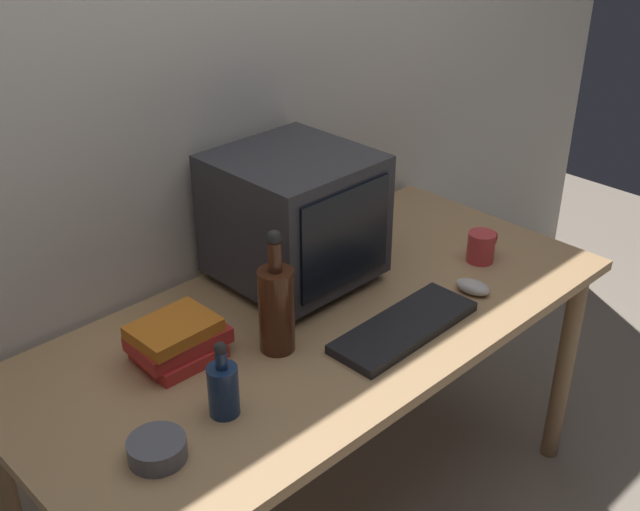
{
  "coord_description": "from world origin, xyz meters",
  "views": [
    {
      "loc": [
        -1.19,
        -1.23,
        1.86
      ],
      "look_at": [
        0.0,
        0.0,
        0.92
      ],
      "focal_mm": 44.02,
      "sensor_mm": 36.0,
      "label": 1
    }
  ],
  "objects_px": {
    "book_stack": "(177,340)",
    "crt_monitor": "(294,218)",
    "bottle_tall": "(276,306)",
    "mug": "(482,247)",
    "cd_spindle": "(157,449)",
    "keyboard": "(404,327)",
    "bottle_short": "(223,388)",
    "computer_mouse": "(473,287)"
  },
  "relations": [
    {
      "from": "bottle_tall",
      "to": "cd_spindle",
      "type": "bearing_deg",
      "value": -164.59
    },
    {
      "from": "computer_mouse",
      "to": "crt_monitor",
      "type": "bearing_deg",
      "value": 119.36
    },
    {
      "from": "bottle_short",
      "to": "cd_spindle",
      "type": "height_order",
      "value": "bottle_short"
    },
    {
      "from": "keyboard",
      "to": "bottle_short",
      "type": "height_order",
      "value": "bottle_short"
    },
    {
      "from": "bottle_tall",
      "to": "mug",
      "type": "relative_size",
      "value": 2.68
    },
    {
      "from": "bottle_tall",
      "to": "crt_monitor",
      "type": "bearing_deg",
      "value": 39.97
    },
    {
      "from": "crt_monitor",
      "to": "mug",
      "type": "height_order",
      "value": "crt_monitor"
    },
    {
      "from": "computer_mouse",
      "to": "book_stack",
      "type": "height_order",
      "value": "book_stack"
    },
    {
      "from": "computer_mouse",
      "to": "bottle_tall",
      "type": "distance_m",
      "value": 0.59
    },
    {
      "from": "book_stack",
      "to": "crt_monitor",
      "type": "bearing_deg",
      "value": 10.11
    },
    {
      "from": "cd_spindle",
      "to": "mug",
      "type": "bearing_deg",
      "value": 1.73
    },
    {
      "from": "keyboard",
      "to": "cd_spindle",
      "type": "bearing_deg",
      "value": 174.81
    },
    {
      "from": "book_stack",
      "to": "cd_spindle",
      "type": "distance_m",
      "value": 0.34
    },
    {
      "from": "crt_monitor",
      "to": "cd_spindle",
      "type": "height_order",
      "value": "crt_monitor"
    },
    {
      "from": "mug",
      "to": "bottle_tall",
      "type": "bearing_deg",
      "value": 173.47
    },
    {
      "from": "bottle_tall",
      "to": "cd_spindle",
      "type": "height_order",
      "value": "bottle_tall"
    },
    {
      "from": "keyboard",
      "to": "book_stack",
      "type": "distance_m",
      "value": 0.56
    },
    {
      "from": "bottle_tall",
      "to": "book_stack",
      "type": "xyz_separation_m",
      "value": [
        -0.2,
        0.13,
        -0.07
      ]
    },
    {
      "from": "book_stack",
      "to": "bottle_short",
      "type": "bearing_deg",
      "value": -100.74
    },
    {
      "from": "computer_mouse",
      "to": "book_stack",
      "type": "bearing_deg",
      "value": 149.6
    },
    {
      "from": "crt_monitor",
      "to": "book_stack",
      "type": "bearing_deg",
      "value": -169.89
    },
    {
      "from": "keyboard",
      "to": "cd_spindle",
      "type": "distance_m",
      "value": 0.7
    },
    {
      "from": "computer_mouse",
      "to": "bottle_tall",
      "type": "bearing_deg",
      "value": 154.38
    },
    {
      "from": "crt_monitor",
      "to": "bottle_tall",
      "type": "distance_m",
      "value": 0.34
    },
    {
      "from": "bottle_tall",
      "to": "bottle_short",
      "type": "distance_m",
      "value": 0.27
    },
    {
      "from": "bottle_tall",
      "to": "mug",
      "type": "distance_m",
      "value": 0.73
    },
    {
      "from": "keyboard",
      "to": "mug",
      "type": "bearing_deg",
      "value": 9.78
    },
    {
      "from": "keyboard",
      "to": "bottle_tall",
      "type": "height_order",
      "value": "bottle_tall"
    },
    {
      "from": "crt_monitor",
      "to": "keyboard",
      "type": "relative_size",
      "value": 0.93
    },
    {
      "from": "crt_monitor",
      "to": "mug",
      "type": "relative_size",
      "value": 3.26
    },
    {
      "from": "keyboard",
      "to": "bottle_tall",
      "type": "bearing_deg",
      "value": 147.8
    },
    {
      "from": "computer_mouse",
      "to": "cd_spindle",
      "type": "bearing_deg",
      "value": 168.55
    },
    {
      "from": "bottle_short",
      "to": "bottle_tall",
      "type": "bearing_deg",
      "value": 22.62
    },
    {
      "from": "computer_mouse",
      "to": "mug",
      "type": "xyz_separation_m",
      "value": [
        0.17,
        0.09,
        0.03
      ]
    },
    {
      "from": "bottle_short",
      "to": "keyboard",
      "type": "bearing_deg",
      "value": -7.33
    },
    {
      "from": "mug",
      "to": "cd_spindle",
      "type": "relative_size",
      "value": 1.0
    },
    {
      "from": "bottle_tall",
      "to": "mug",
      "type": "height_order",
      "value": "bottle_tall"
    },
    {
      "from": "book_stack",
      "to": "bottle_tall",
      "type": "bearing_deg",
      "value": -34.12
    },
    {
      "from": "crt_monitor",
      "to": "keyboard",
      "type": "height_order",
      "value": "crt_monitor"
    },
    {
      "from": "cd_spindle",
      "to": "crt_monitor",
      "type": "bearing_deg",
      "value": 25.97
    },
    {
      "from": "bottle_tall",
      "to": "cd_spindle",
      "type": "relative_size",
      "value": 2.68
    },
    {
      "from": "keyboard",
      "to": "cd_spindle",
      "type": "height_order",
      "value": "cd_spindle"
    }
  ]
}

